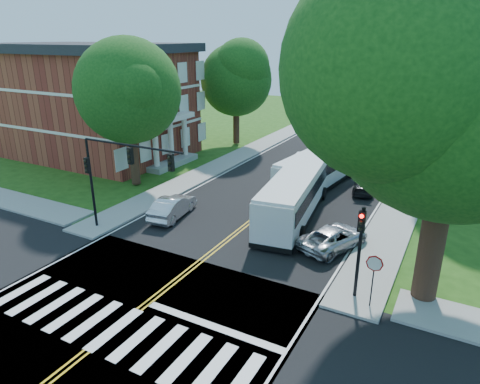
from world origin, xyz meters
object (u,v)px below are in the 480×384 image
Objects in this scene: signal_nw at (117,167)px; signal_ne at (360,241)px; hatchback at (173,207)px; bus_follow at (320,168)px; dark_sedan at (364,185)px; bus_lead at (295,194)px; suv at (334,237)px.

signal_nw reaches higher than signal_ne.
signal_nw is at bearing 67.31° from hatchback.
dark_sedan is (3.53, 0.33, -1.00)m from bus_follow.
bus_lead is 3.07× the size of dark_sedan.
bus_lead is 6.57m from bus_follow.
bus_lead is 7.60m from dark_sedan.
hatchback is at bearing 164.23° from signal_ne.
bus_follow is (-6.50, 14.34, -1.39)m from signal_ne.
signal_nw is 14.13m from signal_ne.
signal_nw reaches higher than bus_follow.
signal_ne is at bearing 120.80° from bus_follow.
hatchback is (-7.12, -4.07, -0.86)m from bus_lead.
bus_lead is at bearing 44.12° from signal_nw.
suv reaches higher than dark_sedan.
signal_nw is 18.78m from dark_sedan.
bus_lead is (8.03, 7.79, -2.79)m from signal_nw.
dark_sedan is (-0.61, 10.18, -0.09)m from suv.
signal_nw is 16.46m from bus_follow.
bus_follow reaches higher than dark_sedan.
signal_nw is at bearing 36.27° from bus_lead.
signal_ne reaches higher than bus_follow.
signal_nw reaches higher than bus_lead.
bus_follow is at bearing 114.38° from signal_ne.
signal_nw is 1.54× the size of suv.
suv is 10.19m from dark_sedan.
signal_ne is 0.37× the size of bus_lead.
signal_ne reaches higher than hatchback.
signal_nw is 1.86× the size of dark_sedan.
bus_follow is (7.56, 14.35, -2.81)m from signal_nw.
signal_nw reaches higher than dark_sedan.
signal_ne is 15.80m from bus_follow.
suv is (-2.36, 4.49, -2.31)m from signal_ne.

